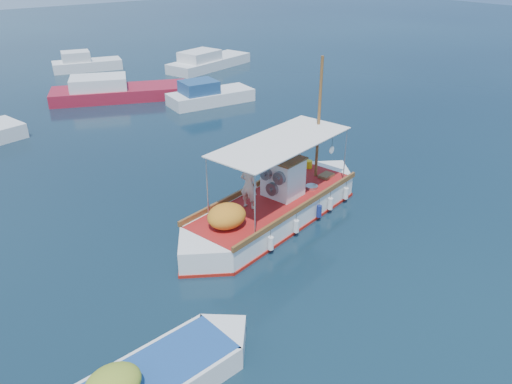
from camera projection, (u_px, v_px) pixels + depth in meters
ground at (269, 232)px, 18.45m from camera, size 160.00×160.00×0.00m
fishing_caique at (274, 208)px, 19.01m from camera, size 9.61×4.21×6.02m
bg_boat_n at (116, 92)px, 34.00m from camera, size 9.46×6.11×1.80m
bg_boat_ne at (208, 96)px, 33.05m from camera, size 5.78×2.72×1.80m
bg_boat_e at (208, 62)px, 42.39m from camera, size 8.39×4.71×1.80m
bg_boat_far_n at (85, 64)px, 41.76m from camera, size 5.81×3.26×1.80m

